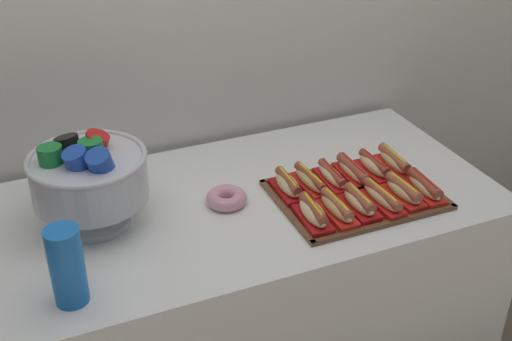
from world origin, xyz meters
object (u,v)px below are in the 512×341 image
at_px(hot_dog_2, 359,203).
at_px(buffet_table, 246,291).
at_px(hot_dog_7, 310,181).
at_px(punch_bowl, 88,176).
at_px(hot_dog_5, 424,187).
at_px(hot_dog_4, 403,192).
at_px(hot_dog_8, 332,177).
at_px(hot_dog_0, 313,213).
at_px(hot_dog_11, 394,162).
at_px(hot_dog_6, 288,186).
at_px(hot_dog_9, 353,172).
at_px(hot_dog_10, 374,167).
at_px(cup_stack, 67,266).
at_px(serving_tray, 355,195).
at_px(hot_dog_1, 336,208).
at_px(donut, 227,198).
at_px(hot_dog_3, 381,198).

bearing_deg(hot_dog_2, buffet_table, 143.39).
relative_size(hot_dog_2, hot_dog_7, 0.91).
bearing_deg(punch_bowl, hot_dog_5, -14.71).
height_order(hot_dog_4, hot_dog_8, hot_dog_4).
relative_size(hot_dog_0, punch_bowl, 0.50).
bearing_deg(hot_dog_11, punch_bowl, 175.01).
bearing_deg(punch_bowl, hot_dog_8, -6.44).
distance_m(hot_dog_6, hot_dog_9, 0.23).
relative_size(hot_dog_0, hot_dog_10, 1.02).
bearing_deg(hot_dog_5, punch_bowl, 165.29).
bearing_deg(cup_stack, hot_dog_8, 14.98).
distance_m(buffet_table, serving_tray, 0.50).
relative_size(hot_dog_2, hot_dog_8, 0.94).
bearing_deg(buffet_table, hot_dog_6, -16.62).
relative_size(serving_tray, hot_dog_7, 2.80).
height_order(hot_dog_4, hot_dog_6, hot_dog_4).
bearing_deg(hot_dog_5, buffet_table, 157.71).
distance_m(buffet_table, hot_dog_5, 0.67).
distance_m(hot_dog_2, hot_dog_8, 0.17).
bearing_deg(hot_dog_6, buffet_table, 163.38).
relative_size(hot_dog_7, hot_dog_8, 1.04).
height_order(hot_dog_1, hot_dog_4, hot_dog_4).
bearing_deg(hot_dog_4, hot_dog_0, 179.67).
height_order(hot_dog_0, hot_dog_8, hot_dog_0).
relative_size(buffet_table, punch_bowl, 4.69).
xyz_separation_m(hot_dog_0, donut, (-0.19, 0.20, -0.02)).
bearing_deg(hot_dog_1, punch_bowl, 159.06).
xyz_separation_m(buffet_table, hot_dog_5, (0.50, -0.20, 0.40)).
xyz_separation_m(serving_tray, hot_dog_2, (-0.04, -0.08, 0.03)).
xyz_separation_m(buffet_table, hot_dog_1, (0.20, -0.20, 0.40)).
xyz_separation_m(serving_tray, punch_bowl, (-0.75, 0.16, 0.15)).
xyz_separation_m(hot_dog_7, punch_bowl, (-0.64, 0.08, 0.12)).
height_order(hot_dog_1, hot_dog_7, hot_dog_1).
xyz_separation_m(buffet_table, donut, (-0.06, -0.01, 0.38)).
distance_m(hot_dog_6, hot_dog_8, 0.15).
bearing_deg(hot_dog_10, hot_dog_7, 179.67).
xyz_separation_m(hot_dog_1, punch_bowl, (-0.64, 0.25, 0.12)).
height_order(hot_dog_8, donut, hot_dog_8).
xyz_separation_m(hot_dog_0, cup_stack, (-0.68, -0.06, 0.07)).
distance_m(hot_dog_0, hot_dog_6, 0.17).
height_order(serving_tray, hot_dog_0, hot_dog_0).
height_order(serving_tray, hot_dog_7, hot_dog_7).
bearing_deg(hot_dog_10, hot_dog_4, -90.33).
distance_m(hot_dog_5, hot_dog_11, 0.17).
bearing_deg(hot_dog_2, hot_dog_9, 65.23).
distance_m(hot_dog_10, punch_bowl, 0.88).
relative_size(hot_dog_2, hot_dog_10, 0.98).
bearing_deg(hot_dog_10, hot_dog_0, -151.52).
bearing_deg(cup_stack, hot_dog_3, 3.60).
bearing_deg(hot_dog_5, hot_dog_4, 179.67).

